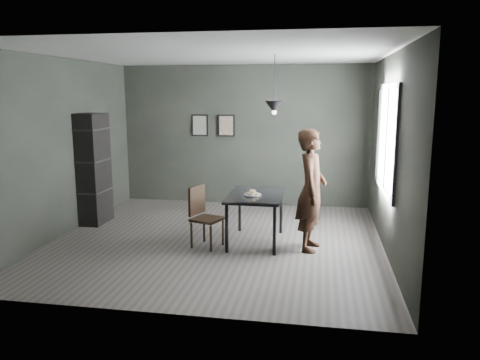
% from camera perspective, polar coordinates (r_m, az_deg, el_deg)
% --- Properties ---
extents(ground, '(5.00, 5.00, 0.00)m').
position_cam_1_polar(ground, '(7.33, -2.79, -7.31)').
color(ground, '#393431').
rests_on(ground, ground).
extents(back_wall, '(5.00, 0.10, 2.80)m').
position_cam_1_polar(back_wall, '(9.47, 0.45, 5.43)').
color(back_wall, black).
rests_on(back_wall, ground).
extents(ceiling, '(5.00, 5.00, 0.02)m').
position_cam_1_polar(ceiling, '(7.00, -3.00, 15.08)').
color(ceiling, silver).
rests_on(ceiling, ground).
extents(window_assembly, '(0.04, 1.96, 1.56)m').
position_cam_1_polar(window_assembly, '(7.10, 17.43, 4.85)').
color(window_assembly, white).
rests_on(window_assembly, ground).
extents(cafe_table, '(0.80, 1.20, 0.75)m').
position_cam_1_polar(cafe_table, '(7.05, 1.94, -2.36)').
color(cafe_table, black).
rests_on(cafe_table, ground).
extents(white_plate, '(0.23, 0.23, 0.01)m').
position_cam_1_polar(white_plate, '(6.94, 1.54, -1.85)').
color(white_plate, white).
rests_on(white_plate, cafe_table).
extents(donut_pile, '(0.19, 0.19, 0.08)m').
position_cam_1_polar(donut_pile, '(6.93, 1.54, -1.60)').
color(donut_pile, beige).
rests_on(donut_pile, white_plate).
extents(woman, '(0.48, 0.68, 1.76)m').
position_cam_1_polar(woman, '(6.76, 8.69, -1.23)').
color(woman, black).
rests_on(woman, ground).
extents(wood_chair, '(0.50, 0.50, 0.90)m').
position_cam_1_polar(wood_chair, '(6.94, -4.60, -3.95)').
color(wood_chair, black).
rests_on(wood_chair, ground).
extents(shelf_unit, '(0.36, 0.64, 1.91)m').
position_cam_1_polar(shelf_unit, '(8.47, -17.39, 1.31)').
color(shelf_unit, black).
rests_on(shelf_unit, ground).
extents(pendant_lamp, '(0.28, 0.28, 0.86)m').
position_cam_1_polar(pendant_lamp, '(6.94, 4.19, 8.91)').
color(pendant_lamp, black).
rests_on(pendant_lamp, ground).
extents(framed_print_left, '(0.34, 0.04, 0.44)m').
position_cam_1_polar(framed_print_left, '(9.61, -4.92, 6.67)').
color(framed_print_left, black).
rests_on(framed_print_left, ground).
extents(framed_print_right, '(0.34, 0.04, 0.44)m').
position_cam_1_polar(framed_print_right, '(9.48, -1.68, 6.65)').
color(framed_print_right, black).
rests_on(framed_print_right, ground).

